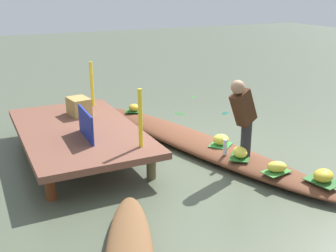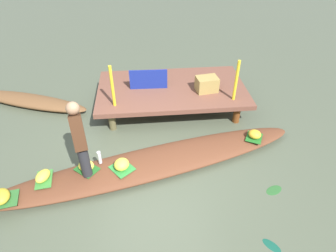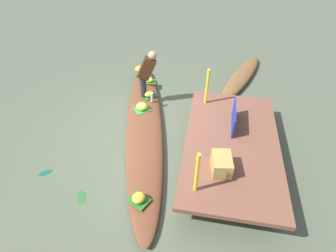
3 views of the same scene
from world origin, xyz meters
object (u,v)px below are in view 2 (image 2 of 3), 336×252
Objects in this scene: moored_boat at (32,101)px; banana_bunch_2 at (255,134)px; banana_bunch_3 at (1,197)px; produce_crate at (207,84)px; banana_bunch_4 at (86,166)px; market_banner at (148,79)px; vendor_boat at (152,163)px; banana_bunch_0 at (43,176)px; vendor_person at (79,138)px; banana_bunch_1 at (122,164)px; water_bottle at (100,157)px.

moored_boat is 11.86× the size of banana_bunch_2.
produce_crate reaches higher than banana_bunch_3.
banana_bunch_4 is at bearing -35.88° from moored_boat.
vendor_boat is at bearing -89.96° from market_banner.
banana_bunch_3 reaches higher than banana_bunch_0.
banana_bunch_0 is at bearing -167.81° from vendor_person.
market_banner is at bearing 170.37° from produce_crate.
moored_boat is 6.26× the size of produce_crate.
banana_bunch_4 reaches higher than banana_bunch_3.
banana_bunch_2 is at bearing 10.07° from banana_bunch_4.
moored_boat is 9.84× the size of banana_bunch_0.
banana_bunch_0 is 1.22m from banana_bunch_1.
moored_boat reaches higher than vendor_boat.
water_bottle is at bearing -113.84° from market_banner.
vendor_boat is at bearing 7.64° from banana_bunch_4.
vendor_boat is 21.42× the size of banana_bunch_1.
banana_bunch_3 is at bearing -61.03° from moored_boat.
banana_bunch_4 is at bearing 176.84° from banana_bunch_1.
banana_bunch_4 reaches higher than moored_boat.
banana_bunch_0 is at bearing -169.26° from banana_bunch_2.
market_banner is at bearing 48.53° from banana_bunch_3.
vendor_person reaches higher than water_bottle.
produce_crate reaches higher than banana_bunch_1.
vendor_person reaches higher than banana_bunch_1.
vendor_person is 5.03× the size of water_bottle.
vendor_boat is 21.47× the size of banana_bunch_4.
vendor_boat is at bearing -168.60° from banana_bunch_2.
banana_bunch_2 is at bearing 8.11° from water_bottle.
banana_bunch_3 is 0.38× the size of market_banner.
banana_bunch_3 is (-2.21, -0.66, 0.19)m from vendor_boat.
moored_boat is 11.42× the size of water_bottle.
market_banner is (2.66, -0.35, 0.60)m from moored_boat.
banana_bunch_2 is at bearing -63.05° from produce_crate.
banana_bunch_2 is 0.91× the size of banana_bunch_4.
market_banner reaches higher than banana_bunch_4.
moored_boat is at bearing 127.96° from water_bottle.
banana_bunch_3 reaches higher than vendor_boat.
banana_bunch_2 is at bearing 14.21° from banana_bunch_3.
banana_bunch_2 is 0.76× the size of banana_bunch_3.
banana_bunch_3 is 3.44m from market_banner.
banana_bunch_4 is (-0.57, 0.03, -0.00)m from banana_bunch_1.
banana_bunch_3 is at bearing -154.32° from water_bottle.
vendor_person is at bearing -36.01° from moored_boat.
banana_bunch_1 is at bearing 15.77° from banana_bunch_3.
banana_bunch_2 is 0.53× the size of produce_crate.
banana_bunch_0 is 0.64× the size of produce_crate.
banana_bunch_0 is 0.90m from vendor_person.
banana_bunch_4 is at bearing -141.79° from produce_crate.
market_banner is at bearing 61.43° from banana_bunch_4.
banana_bunch_2 is 3.04m from banana_bunch_4.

